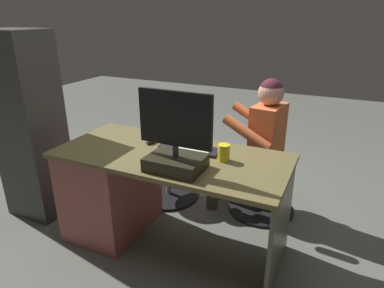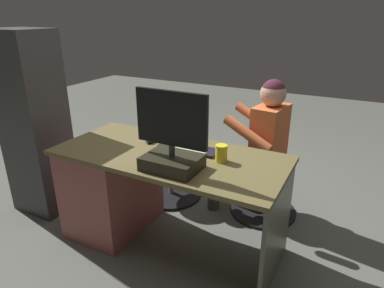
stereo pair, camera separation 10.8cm
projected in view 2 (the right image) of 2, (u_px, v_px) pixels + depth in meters
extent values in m
plane|color=#5C5F57|center=(193.00, 219.00, 2.77)|extent=(10.00, 10.00, 0.00)
cube|color=brown|center=(169.00, 155.00, 2.23)|extent=(1.55, 0.71, 0.03)
cube|color=#964D48|center=(113.00, 186.00, 2.58)|extent=(0.50, 0.65, 0.69)
cube|color=#565747|center=(277.00, 233.00, 2.03)|extent=(0.02, 0.64, 0.69)
cube|color=black|center=(172.00, 162.00, 1.99)|extent=(0.33, 0.25, 0.08)
cylinder|color=#333338|center=(172.00, 151.00, 1.96)|extent=(0.04, 0.04, 0.07)
cube|color=black|center=(171.00, 119.00, 1.89)|extent=(0.45, 0.02, 0.32)
cube|color=#19598C|center=(172.00, 118.00, 1.90)|extent=(0.42, 0.00, 0.29)
cube|color=black|center=(189.00, 148.00, 2.27)|extent=(0.42, 0.14, 0.02)
ellipsoid|color=black|center=(151.00, 140.00, 2.40)|extent=(0.06, 0.10, 0.04)
cylinder|color=yellow|center=(221.00, 153.00, 2.09)|extent=(0.07, 0.07, 0.11)
cube|color=black|center=(163.00, 149.00, 2.27)|extent=(0.11, 0.15, 0.02)
cube|color=beige|center=(179.00, 156.00, 2.14)|extent=(0.29, 0.35, 0.02)
cylinder|color=black|center=(171.00, 193.00, 3.13)|extent=(0.56, 0.56, 0.03)
cylinder|color=gray|center=(171.00, 176.00, 3.06)|extent=(0.04, 0.04, 0.35)
cylinder|color=#4A3751|center=(170.00, 155.00, 2.98)|extent=(0.43, 0.43, 0.06)
ellipsoid|color=#9B7657|center=(170.00, 141.00, 2.93)|extent=(0.20, 0.17, 0.21)
sphere|color=#9B7657|center=(169.00, 122.00, 2.87)|extent=(0.16, 0.16, 0.16)
sphere|color=beige|center=(173.00, 121.00, 2.93)|extent=(0.06, 0.06, 0.06)
sphere|color=#9B7657|center=(175.00, 116.00, 2.83)|extent=(0.07, 0.07, 0.07)
sphere|color=#9B7657|center=(164.00, 115.00, 2.87)|extent=(0.07, 0.07, 0.07)
cylinder|color=#9B7657|center=(182.00, 137.00, 2.91)|extent=(0.06, 0.16, 0.11)
cylinder|color=#9B7657|center=(162.00, 133.00, 2.99)|extent=(0.06, 0.16, 0.11)
cylinder|color=#9B7657|center=(182.00, 145.00, 3.03)|extent=(0.07, 0.13, 0.07)
cylinder|color=#9B7657|center=(171.00, 143.00, 3.08)|extent=(0.07, 0.13, 0.07)
cylinder|color=black|center=(263.00, 210.00, 2.86)|extent=(0.55, 0.55, 0.03)
cylinder|color=gray|center=(264.00, 191.00, 2.79)|extent=(0.04, 0.04, 0.35)
cylinder|color=#575348|center=(266.00, 169.00, 2.72)|extent=(0.42, 0.42, 0.06)
cube|color=orange|center=(269.00, 137.00, 2.62)|extent=(0.24, 0.34, 0.50)
sphere|color=tan|center=(273.00, 94.00, 2.49)|extent=(0.19, 0.19, 0.19)
sphere|color=#4C1F2D|center=(273.00, 91.00, 2.49)|extent=(0.18, 0.18, 0.18)
cylinder|color=orange|center=(247.00, 134.00, 2.46)|extent=(0.40, 0.13, 0.24)
cylinder|color=orange|center=(256.00, 119.00, 2.81)|extent=(0.40, 0.13, 0.24)
cylinder|color=#434333|center=(239.00, 164.00, 2.69)|extent=(0.42, 0.17, 0.11)
cylinder|color=#434333|center=(214.00, 186.00, 2.84)|extent=(0.10, 0.10, 0.43)
cylinder|color=#434333|center=(244.00, 156.00, 2.84)|extent=(0.42, 0.17, 0.11)
cylinder|color=#434333|center=(219.00, 177.00, 2.99)|extent=(0.10, 0.10, 0.43)
cube|color=#353535|center=(35.00, 125.00, 2.70)|extent=(0.44, 0.36, 1.48)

